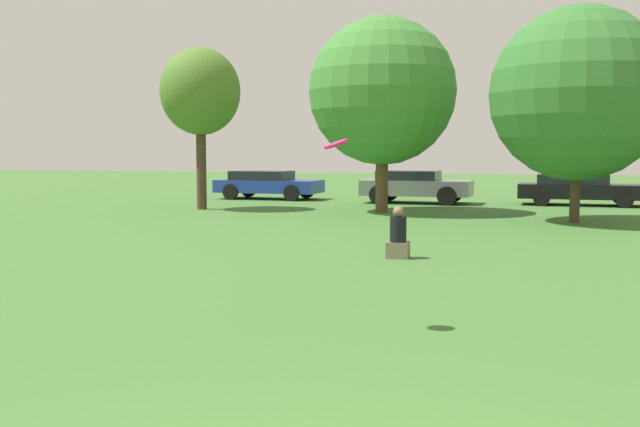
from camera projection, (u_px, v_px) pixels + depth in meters
frisbee at (336, 144)px, 7.87m from camera, size 0.28×0.27×0.15m
bystander_sitting at (398, 237)px, 13.26m from camera, size 0.41×0.34×0.96m
tree_0 at (200, 92)px, 24.05m from camera, size 2.68×2.68×5.42m
tree_1 at (382, 92)px, 22.93m from camera, size 4.71×4.71×6.23m
tree_2 at (578, 94)px, 19.57m from camera, size 4.77×4.77×5.91m
parked_car_blue at (267, 184)px, 29.55m from camera, size 4.33×2.13×1.16m
parked_car_grey at (415, 185)px, 27.19m from camera, size 4.15×2.18×1.23m
parked_car_black at (580, 189)px, 26.11m from camera, size 4.52×2.01×1.13m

